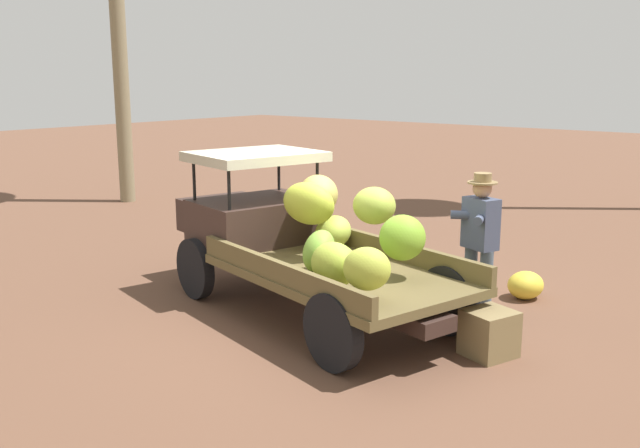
# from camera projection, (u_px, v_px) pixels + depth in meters

# --- Properties ---
(ground_plane) EXTENTS (60.00, 60.00, 0.00)m
(ground_plane) POSITION_uv_depth(u_px,v_px,m) (327.00, 314.00, 8.32)
(ground_plane) COLOR brown
(truck) EXTENTS (4.65, 2.57, 1.82)m
(truck) POSITION_uv_depth(u_px,v_px,m) (294.00, 235.00, 8.44)
(truck) COLOR #392721
(truck) RESTS_ON ground
(farmer) EXTENTS (0.55, 0.52, 1.69)m
(farmer) POSITION_uv_depth(u_px,v_px,m) (480.00, 236.00, 8.07)
(farmer) COLOR #4D5D6B
(farmer) RESTS_ON ground
(wooden_crate) EXTENTS (0.56, 0.58, 0.47)m
(wooden_crate) POSITION_uv_depth(u_px,v_px,m) (489.00, 333.00, 7.04)
(wooden_crate) COLOR olive
(wooden_crate) RESTS_ON ground
(loose_banana_bunch) EXTENTS (0.50, 0.57, 0.37)m
(loose_banana_bunch) POSITION_uv_depth(u_px,v_px,m) (526.00, 285.00, 8.86)
(loose_banana_bunch) COLOR yellow
(loose_banana_bunch) RESTS_ON ground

